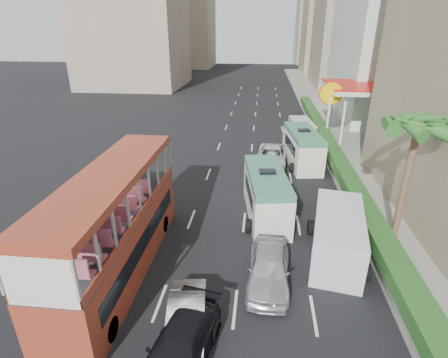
# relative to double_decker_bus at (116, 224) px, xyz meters

# --- Properties ---
(ground_plane) EXTENTS (200.00, 200.00, 0.00)m
(ground_plane) POSITION_rel_double_decker_bus_xyz_m (6.00, 0.00, -2.53)
(ground_plane) COLOR black
(ground_plane) RESTS_ON ground
(double_decker_bus) EXTENTS (2.50, 11.00, 5.06)m
(double_decker_bus) POSITION_rel_double_decker_bus_xyz_m (0.00, 0.00, 0.00)
(double_decker_bus) COLOR #9A3420
(double_decker_bus) RESTS_ON ground
(car_silver_lane_a) EXTENTS (1.94, 4.18, 1.33)m
(car_silver_lane_a) POSITION_rel_double_decker_bus_xyz_m (3.88, -3.45, -2.53)
(car_silver_lane_a) COLOR silver
(car_silver_lane_a) RESTS_ON ground
(car_silver_lane_b) EXTENTS (2.06, 4.67, 1.56)m
(car_silver_lane_b) POSITION_rel_double_decker_bus_xyz_m (6.97, -0.18, -2.53)
(car_silver_lane_b) COLOR silver
(car_silver_lane_b) RESTS_ON ground
(van_asset) EXTENTS (3.11, 5.67, 1.50)m
(van_asset) POSITION_rel_double_decker_bus_xyz_m (7.36, 14.70, -2.53)
(van_asset) COLOR silver
(van_asset) RESTS_ON ground
(minibus_near) EXTENTS (2.98, 6.56, 2.80)m
(minibus_near) POSITION_rel_double_decker_bus_xyz_m (6.84, 6.07, -1.13)
(minibus_near) COLOR silver
(minibus_near) RESTS_ON ground
(minibus_far) EXTENTS (2.94, 6.61, 2.83)m
(minibus_far) POSITION_rel_double_decker_bus_xyz_m (9.89, 15.21, -1.11)
(minibus_far) COLOR silver
(minibus_far) RESTS_ON ground
(panel_van_near) EXTENTS (3.27, 6.05, 2.29)m
(panel_van_near) POSITION_rel_double_decker_bus_xyz_m (10.39, 2.29, -1.38)
(panel_van_near) COLOR silver
(panel_van_near) RESTS_ON ground
(panel_van_far) EXTENTS (2.41, 4.99, 1.93)m
(panel_van_far) POSITION_rel_double_decker_bus_xyz_m (10.52, 22.24, -1.57)
(panel_van_far) COLOR silver
(panel_van_far) RESTS_ON ground
(sidewalk) EXTENTS (6.00, 120.00, 0.18)m
(sidewalk) POSITION_rel_double_decker_bus_xyz_m (15.00, 25.00, -2.44)
(sidewalk) COLOR #99968C
(sidewalk) RESTS_ON ground
(kerb_wall) EXTENTS (0.30, 44.00, 1.00)m
(kerb_wall) POSITION_rel_double_decker_bus_xyz_m (12.20, 14.00, -1.85)
(kerb_wall) COLOR silver
(kerb_wall) RESTS_ON sidewalk
(hedge) EXTENTS (1.10, 44.00, 0.70)m
(hedge) POSITION_rel_double_decker_bus_xyz_m (12.20, 14.00, -1.00)
(hedge) COLOR #2D6626
(hedge) RESTS_ON kerb_wall
(palm_tree) EXTENTS (0.36, 0.36, 6.40)m
(palm_tree) POSITION_rel_double_decker_bus_xyz_m (13.80, 4.00, 0.85)
(palm_tree) COLOR brown
(palm_tree) RESTS_ON sidewalk
(shell_station) EXTENTS (6.50, 8.00, 5.50)m
(shell_station) POSITION_rel_double_decker_bus_xyz_m (16.00, 23.00, 0.22)
(shell_station) COLOR silver
(shell_station) RESTS_ON ground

